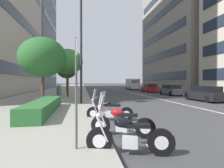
{
  "coord_description": "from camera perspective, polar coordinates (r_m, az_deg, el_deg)",
  "views": [
    {
      "loc": [
        -4.05,
        7.99,
        1.84
      ],
      "look_at": [
        17.46,
        4.54,
        1.55
      ],
      "focal_mm": 29.87,
      "sensor_mm": 36.0,
      "label": 1
    }
  ],
  "objects": [
    {
      "name": "sidewalk_right_plaza",
      "position": [
        34.28,
        -15.03,
        -2.21
      ],
      "size": [
        160.0,
        8.7,
        0.15
      ],
      "primitive_type": "cube",
      "color": "gray",
      "rests_on": "ground"
    },
    {
      "name": "lane_centre_stripe",
      "position": [
        39.9,
        2.46,
        -1.87
      ],
      "size": [
        110.0,
        0.16,
        0.01
      ],
      "primitive_type": "cube",
      "color": "silver",
      "rests_on": "ground"
    },
    {
      "name": "motorcycle_far_end_row",
      "position": [
        4.87,
        5.01,
        -15.8
      ],
      "size": [
        0.78,
        2.18,
        1.5
      ],
      "rotation": [
        0.0,
        0.0,
        1.32
      ],
      "color": "black",
      "rests_on": "ground"
    },
    {
      "name": "motorcycle_by_sign_pole",
      "position": [
        6.37,
        2.78,
        -11.86
      ],
      "size": [
        1.05,
        2.04,
        1.49
      ],
      "rotation": [
        0.0,
        0.0,
        1.14
      ],
      "color": "black",
      "rests_on": "ground"
    },
    {
      "name": "motorcycle_second_in_row",
      "position": [
        8.89,
        -0.97,
        -8.29
      ],
      "size": [
        0.82,
        2.17,
        1.48
      ],
      "rotation": [
        0.0,
        0.0,
        1.29
      ],
      "color": "black",
      "rests_on": "ground"
    },
    {
      "name": "car_far_down_avenue",
      "position": [
        19.65,
        26.55,
        -2.73
      ],
      "size": [
        4.48,
        1.95,
        1.4
      ],
      "rotation": [
        0.0,
        0.0,
        0.03
      ],
      "color": "black",
      "rests_on": "ground"
    },
    {
      "name": "car_approaching_light",
      "position": [
        26.67,
        17.73,
        -1.82
      ],
      "size": [
        4.4,
        1.91,
        1.39
      ],
      "rotation": [
        0.0,
        0.0,
        -0.0
      ],
      "color": "#4C515B",
      "rests_on": "ground"
    },
    {
      "name": "car_mid_block_traffic",
      "position": [
        32.96,
        11.57,
        -1.27
      ],
      "size": [
        4.36,
        1.92,
        1.45
      ],
      "rotation": [
        0.0,
        0.0,
        0.01
      ],
      "color": "maroon",
      "rests_on": "ground"
    },
    {
      "name": "delivery_van_ahead",
      "position": [
        43.46,
        6.3,
        0.07
      ],
      "size": [
        5.63,
        2.32,
        2.45
      ],
      "rotation": [
        0.0,
        0.0,
        -0.03
      ],
      "color": "silver",
      "rests_on": "ground"
    },
    {
      "name": "parking_sign_by_curb",
      "position": [
        4.74,
        -10.86,
        0.46
      ],
      "size": [
        0.32,
        0.06,
        2.79
      ],
      "color": "#47494C",
      "rests_on": "sidewalk_right_plaza"
    },
    {
      "name": "street_lamp_with_banners",
      "position": [
        15.06,
        -8.26,
        13.82
      ],
      "size": [
        1.26,
        2.26,
        8.53
      ],
      "color": "#232326",
      "rests_on": "sidewalk_right_plaza"
    },
    {
      "name": "clipped_hedge_bed",
      "position": [
        10.9,
        -20.11,
        -6.44
      ],
      "size": [
        6.61,
        1.1,
        0.66
      ],
      "primitive_type": "cube",
      "color": "#28602D",
      "rests_on": "sidewalk_right_plaza"
    },
    {
      "name": "street_tree_near_plaza_corner",
      "position": [
        15.04,
        -20.46,
        7.68
      ],
      "size": [
        3.49,
        3.49,
        5.0
      ],
      "color": "#473323",
      "rests_on": "sidewalk_right_plaza"
    },
    {
      "name": "street_tree_by_lamp_post",
      "position": [
        21.28,
        -13.4,
        6.64
      ],
      "size": [
        3.31,
        3.31,
        5.29
      ],
      "color": "#473323",
      "rests_on": "sidewalk_right_plaza"
    },
    {
      "name": "street_tree_mid_sidewalk",
      "position": [
        28.22,
        -13.65,
        4.18
      ],
      "size": [
        2.93,
        2.93,
        4.64
      ],
      "color": "#473323",
      "rests_on": "sidewalk_right_plaza"
    },
    {
      "name": "pedestrian_on_plaza",
      "position": [
        16.87,
        -15.95,
        -2.44
      ],
      "size": [
        0.48,
        0.44,
        1.51
      ],
      "rotation": [
        0.0,
        0.0,
        2.17
      ],
      "color": "#33478C",
      "rests_on": "sidewalk_right_plaza"
    },
    {
      "name": "office_tower_mid_left",
      "position": [
        50.36,
        24.4,
        20.11
      ],
      "size": [
        24.11,
        18.03,
        37.15
      ],
      "color": "gray",
      "rests_on": "ground"
    }
  ]
}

